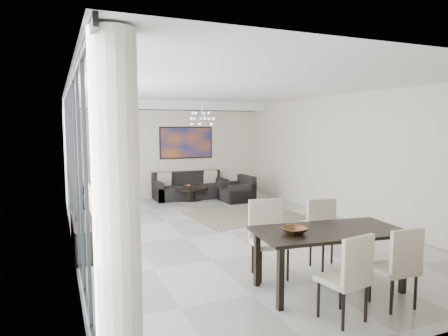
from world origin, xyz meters
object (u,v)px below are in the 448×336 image
sofa_main (190,189)px  dining_table (329,236)px  television (96,202)px  tv_console (88,235)px  coffee_table (189,193)px

sofa_main → dining_table: bearing=-93.3°
television → dining_table: bearing=-147.6°
tv_console → television: size_ratio=1.65×
sofa_main → dining_table: dining_table is taller
coffee_table → dining_table: (-0.31, -6.87, 0.52)m
television → dining_table: 4.01m
coffee_table → dining_table: 6.90m
coffee_table → dining_table: dining_table is taller
television → coffee_table: bearing=-46.3°
sofa_main → tv_console: bearing=-127.6°
television → dining_table: television is taller
tv_console → dining_table: size_ratio=0.85×
sofa_main → tv_console: sofa_main is taller
sofa_main → tv_console: (-3.22, -4.18, 0.01)m
coffee_table → television: bearing=-127.4°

